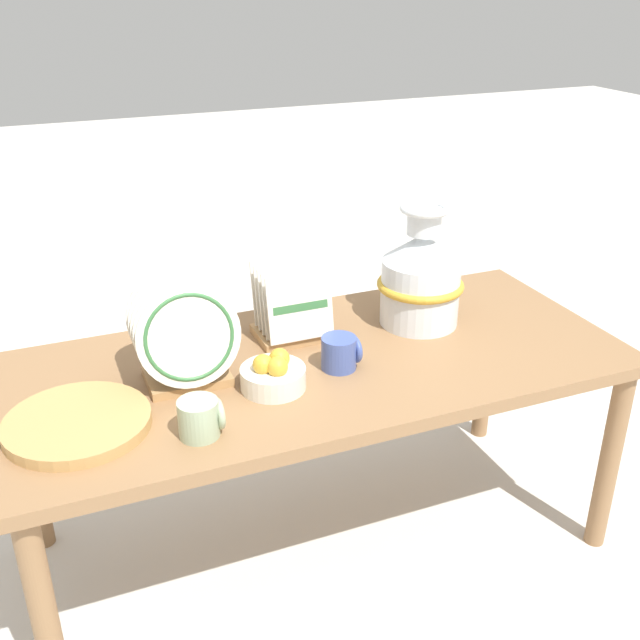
# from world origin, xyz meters

# --- Properties ---
(ground_plane) EXTENTS (14.00, 14.00, 0.00)m
(ground_plane) POSITION_xyz_m (0.00, 0.00, 0.00)
(ground_plane) COLOR beige
(display_table) EXTENTS (1.59, 0.70, 0.61)m
(display_table) POSITION_xyz_m (0.00, 0.00, 0.54)
(display_table) COLOR olive
(display_table) RESTS_ON ground_plane
(ceramic_vase) EXTENTS (0.24, 0.24, 0.34)m
(ceramic_vase) POSITION_xyz_m (0.34, 0.10, 0.75)
(ceramic_vase) COLOR silver
(ceramic_vase) RESTS_ON display_table
(dish_rack_round_plates) EXTENTS (0.25, 0.18, 0.27)m
(dish_rack_round_plates) POSITION_xyz_m (-0.34, 0.01, 0.73)
(dish_rack_round_plates) COLOR tan
(dish_rack_round_plates) RESTS_ON display_table
(dish_rack_square_plates) EXTENTS (0.20, 0.17, 0.20)m
(dish_rack_square_plates) POSITION_xyz_m (-0.02, 0.15, 0.68)
(dish_rack_square_plates) COLOR tan
(dish_rack_square_plates) RESTS_ON display_table
(wicker_charger_stack) EXTENTS (0.32, 0.32, 0.03)m
(wicker_charger_stack) POSITION_xyz_m (-0.61, -0.10, 0.62)
(wicker_charger_stack) COLOR tan
(wicker_charger_stack) RESTS_ON display_table
(mug_sage_glaze) EXTENTS (0.10, 0.09, 0.08)m
(mug_sage_glaze) POSITION_xyz_m (-0.37, -0.22, 0.65)
(mug_sage_glaze) COLOR #9EB28E
(mug_sage_glaze) RESTS_ON display_table
(mug_cobalt_glaze) EXTENTS (0.10, 0.09, 0.08)m
(mug_cobalt_glaze) POSITION_xyz_m (0.03, -0.06, 0.65)
(mug_cobalt_glaze) COLOR #42569E
(mug_cobalt_glaze) RESTS_ON display_table
(fruit_bowl) EXTENTS (0.16, 0.16, 0.09)m
(fruit_bowl) POSITION_xyz_m (-0.16, -0.09, 0.64)
(fruit_bowl) COLOR silver
(fruit_bowl) RESTS_ON display_table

